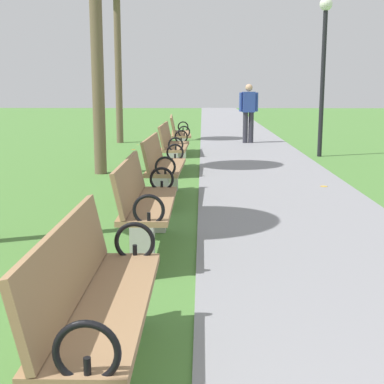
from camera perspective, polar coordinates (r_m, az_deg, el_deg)
The scene contains 9 objects.
paved_walkway at distance 18.09m, azimuth 4.80°, elevation 5.93°, with size 2.44×44.00×0.02m, color gray.
park_bench_2 at distance 2.97m, azimuth -9.94°, elevation -11.17°, with size 0.47×1.60×0.90m.
park_bench_3 at distance 5.30m, azimuth -4.95°, elevation -1.15°, with size 0.47×1.60×0.90m.
park_bench_4 at distance 7.70m, azimuth -3.07°, elevation 2.68°, with size 0.52×1.61×0.90m.
park_bench_5 at distance 10.30m, azimuth -2.02°, elevation 4.80°, with size 0.51×1.61×0.90m.
park_bench_6 at distance 12.97m, azimuth -1.38°, elevation 6.08°, with size 0.55×1.62×0.90m.
pedestrian_walking at distance 15.44m, azimuth 5.90°, elevation 8.46°, with size 0.53×0.25×1.62m.
lamp_post at distance 12.85m, azimuth 13.54°, elevation 13.88°, with size 0.28×0.28×3.48m.
scattered_leaves at distance 5.79m, azimuth -3.92°, elevation -4.94°, with size 4.18×15.92×0.02m.
Camera 1 is at (0.05, 0.02, 1.60)m, focal length 51.31 mm.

